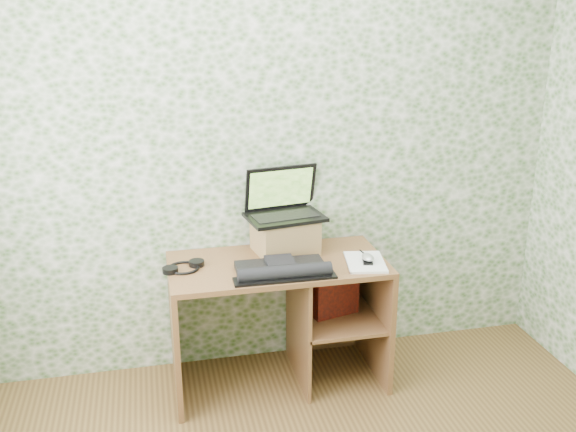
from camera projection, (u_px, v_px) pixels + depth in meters
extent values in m
plane|color=silver|center=(266.00, 153.00, 3.66)|extent=(3.50, 0.00, 3.50)
cube|color=brown|center=(278.00, 265.00, 3.56)|extent=(1.20, 0.60, 0.03)
cube|color=brown|center=(175.00, 336.00, 3.56)|extent=(0.03, 0.60, 0.72)
cube|color=brown|center=(374.00, 314.00, 3.80)|extent=(0.03, 0.60, 0.72)
cube|color=brown|center=(298.00, 323.00, 3.70)|extent=(0.02, 0.56, 0.72)
cube|color=brown|center=(337.00, 315.00, 3.75)|extent=(0.46, 0.56, 0.02)
cube|color=brown|center=(325.00, 297.00, 4.02)|extent=(0.48, 0.02, 0.72)
cube|color=#9B7845|center=(285.00, 235.00, 3.67)|extent=(0.37, 0.33, 0.20)
cube|color=black|center=(285.00, 217.00, 3.64)|extent=(0.46, 0.35, 0.02)
cube|color=black|center=(285.00, 216.00, 3.62)|extent=(0.39, 0.22, 0.00)
cube|color=black|center=(281.00, 188.00, 3.70)|extent=(0.43, 0.14, 0.26)
cube|color=#31611B|center=(281.00, 188.00, 3.69)|extent=(0.38, 0.11, 0.22)
cube|color=black|center=(280.00, 266.00, 3.45)|extent=(0.48, 0.18, 0.04)
cube|color=black|center=(280.00, 264.00, 3.45)|extent=(0.15, 0.15, 0.06)
cylinder|color=black|center=(285.00, 272.00, 3.33)|extent=(0.50, 0.08, 0.08)
cube|color=black|center=(285.00, 278.00, 3.34)|extent=(0.54, 0.11, 0.01)
torus|color=black|center=(184.00, 268.00, 3.46)|extent=(0.23, 0.23, 0.01)
cylinder|color=black|center=(170.00, 270.00, 3.41)|extent=(0.08, 0.08, 0.03)
cylinder|color=black|center=(197.00, 263.00, 3.50)|extent=(0.08, 0.08, 0.03)
cube|color=white|center=(365.00, 262.00, 3.54)|extent=(0.25, 0.33, 0.01)
ellipsoid|color=silver|center=(368.00, 259.00, 3.52)|extent=(0.09, 0.11, 0.03)
cylinder|color=black|center=(365.00, 255.00, 3.61)|extent=(0.02, 0.14, 0.01)
cube|color=maroon|center=(335.00, 289.00, 3.69)|extent=(0.29, 0.15, 0.33)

